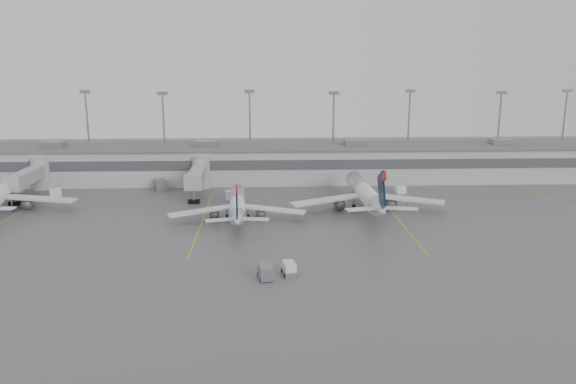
{
  "coord_description": "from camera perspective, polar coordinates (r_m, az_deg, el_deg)",
  "views": [
    {
      "loc": [
        -6.12,
        -72.7,
        28.09
      ],
      "look_at": [
        -2.24,
        24.0,
        5.0
      ],
      "focal_mm": 35.0,
      "sensor_mm": 36.0,
      "label": 1
    }
  ],
  "objects": [
    {
      "name": "jet_bridge_right",
      "position": [
        121.73,
        -9.04,
        1.77
      ],
      "size": [
        4.0,
        17.2,
        7.0
      ],
      "color": "#929496",
      "rests_on": "ground"
    },
    {
      "name": "terminal",
      "position": [
        132.99,
        0.37,
        3.06
      ],
      "size": [
        152.0,
        17.0,
        9.45
      ],
      "color": "#ABAAA5",
      "rests_on": "ground"
    },
    {
      "name": "jet_mid_right",
      "position": [
        107.26,
        7.88,
        -0.08
      ],
      "size": [
        29.16,
        32.68,
        10.58
      ],
      "rotation": [
        0.0,
        0.0,
        0.02
      ],
      "color": "silver",
      "rests_on": "ground"
    },
    {
      "name": "stand_markings",
      "position": [
        100.88,
        1.27,
        -2.75
      ],
      "size": [
        105.25,
        40.0,
        0.01
      ],
      "color": "#E2A30D",
      "rests_on": "ground"
    },
    {
      "name": "gse_uld_c",
      "position": [
        122.17,
        11.32,
        0.24
      ],
      "size": [
        2.5,
        1.98,
        1.56
      ],
      "primitive_type": "cube",
      "rotation": [
        0.0,
        0.0,
        0.25
      ],
      "color": "white",
      "rests_on": "ground"
    },
    {
      "name": "cone_b",
      "position": [
        116.49,
        -9.25,
        -0.52
      ],
      "size": [
        0.47,
        0.47,
        0.75
      ],
      "primitive_type": "cone",
      "color": "#E45704",
      "rests_on": "ground"
    },
    {
      "name": "ground",
      "position": [
        78.18,
        2.37,
        -7.65
      ],
      "size": [
        260.0,
        260.0,
        0.0
      ],
      "primitive_type": "plane",
      "color": "#57575A",
      "rests_on": "ground"
    },
    {
      "name": "gse_uld_a",
      "position": [
        126.95,
        -22.54,
        -0.03
      ],
      "size": [
        2.71,
        2.28,
        1.63
      ],
      "primitive_type": "cube",
      "rotation": [
        0.0,
        0.0,
        0.38
      ],
      "color": "white",
      "rests_on": "ground"
    },
    {
      "name": "jet_mid_left",
      "position": [
        100.51,
        -5.17,
        -1.24
      ],
      "size": [
        24.43,
        27.42,
        8.87
      ],
      "rotation": [
        0.0,
        0.0,
        0.05
      ],
      "color": "silver",
      "rests_on": "ground"
    },
    {
      "name": "jet_bridge_left",
      "position": [
        130.57,
        -24.48,
        1.51
      ],
      "size": [
        4.0,
        17.2,
        7.0
      ],
      "color": "#929496",
      "rests_on": "ground"
    },
    {
      "name": "gse_uld_b",
      "position": [
        115.4,
        -5.8,
        -0.3
      ],
      "size": [
        2.6,
        1.9,
        1.71
      ],
      "primitive_type": "cube",
      "rotation": [
        0.0,
        0.0,
        0.12
      ],
      "color": "white",
      "rests_on": "ground"
    },
    {
      "name": "gse_loader",
      "position": [
        125.53,
        -12.82,
        0.69
      ],
      "size": [
        3.52,
        4.27,
        2.29
      ],
      "primitive_type": "cube",
      "rotation": [
        0.0,
        0.0,
        0.39
      ],
      "color": "slate",
      "rests_on": "ground"
    },
    {
      "name": "baggage_tug",
      "position": [
        75.31,
        0.13,
        -7.92
      ],
      "size": [
        2.2,
        2.98,
        1.75
      ],
      "rotation": [
        0.0,
        0.0,
        0.18
      ],
      "color": "white",
      "rests_on": "ground"
    },
    {
      "name": "cone_d",
      "position": [
        128.68,
        23.41,
        -0.16
      ],
      "size": [
        0.43,
        0.43,
        0.68
      ],
      "primitive_type": "cone",
      "color": "#E45704",
      "rests_on": "ground"
    },
    {
      "name": "baggage_cart",
      "position": [
        74.03,
        -2.33,
        -8.08
      ],
      "size": [
        2.17,
        3.16,
        1.87
      ],
      "rotation": [
        0.0,
        0.0,
        0.18
      ],
      "color": "slate",
      "rests_on": "ground"
    },
    {
      "name": "cone_a",
      "position": [
        120.21,
        -21.56,
        -0.87
      ],
      "size": [
        0.47,
        0.47,
        0.74
      ],
      "primitive_type": "cone",
      "color": "#E45704",
      "rests_on": "ground"
    },
    {
      "name": "cone_c",
      "position": [
        112.67,
        12.05,
        -1.15
      ],
      "size": [
        0.4,
        0.4,
        0.64
      ],
      "primitive_type": "cone",
      "color": "#E45704",
      "rests_on": "ground"
    },
    {
      "name": "light_masts",
      "position": [
        137.53,
        0.27,
        6.71
      ],
      "size": [
        142.4,
        8.0,
        20.6
      ],
      "color": "gray",
      "rests_on": "ground"
    }
  ]
}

